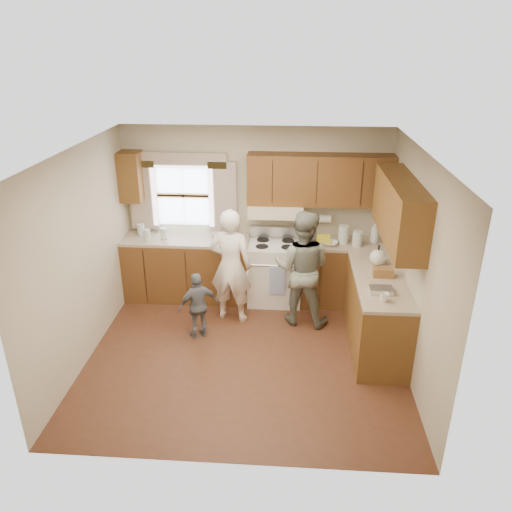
# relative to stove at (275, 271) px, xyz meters

# --- Properties ---
(room) EXTENTS (3.80, 3.80, 3.80)m
(room) POSITION_rel_stove_xyz_m (-0.30, -1.44, 0.78)
(room) COLOR #4B2817
(room) RESTS_ON ground
(kitchen_fixtures) EXTENTS (3.80, 2.25, 2.15)m
(kitchen_fixtures) POSITION_rel_stove_xyz_m (0.31, -0.36, 0.37)
(kitchen_fixtures) COLOR #40250D
(kitchen_fixtures) RESTS_ON ground
(stove) EXTENTS (0.76, 0.67, 1.07)m
(stove) POSITION_rel_stove_xyz_m (0.00, 0.00, 0.00)
(stove) COLOR silver
(stove) RESTS_ON ground
(woman_left) EXTENTS (0.64, 0.48, 1.59)m
(woman_left) POSITION_rel_stove_xyz_m (-0.57, -0.59, 0.33)
(woman_left) COLOR white
(woman_left) RESTS_ON ground
(woman_right) EXTENTS (0.88, 0.75, 1.59)m
(woman_right) POSITION_rel_stove_xyz_m (0.38, -0.59, 0.33)
(woman_right) COLOR #23372B
(woman_right) RESTS_ON ground
(child) EXTENTS (0.57, 0.45, 0.91)m
(child) POSITION_rel_stove_xyz_m (-0.93, -1.08, -0.01)
(child) COLOR slate
(child) RESTS_ON ground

